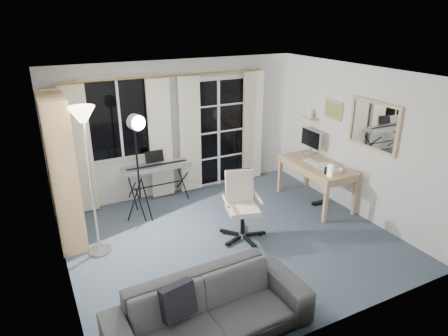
# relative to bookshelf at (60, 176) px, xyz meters

# --- Properties ---
(floor) EXTENTS (4.50, 4.00, 0.02)m
(floor) POSITION_rel_bookshelf_xyz_m (2.13, -1.09, -1.02)
(floor) COLOR #3E4A5B
(floor) RESTS_ON ground
(window) EXTENTS (1.20, 0.08, 1.40)m
(window) POSITION_rel_bookshelf_xyz_m (1.08, 0.88, 0.49)
(window) COLOR white
(window) RESTS_ON floor
(french_door) EXTENTS (1.32, 0.09, 2.11)m
(french_door) POSITION_rel_bookshelf_xyz_m (2.88, 0.88, 0.01)
(french_door) COLOR white
(french_door) RESTS_ON floor
(curtains) EXTENTS (3.60, 0.07, 2.13)m
(curtains) POSITION_rel_bookshelf_xyz_m (1.99, 0.79, 0.08)
(curtains) COLOR gold
(curtains) RESTS_ON floor
(bookshelf) EXTENTS (0.36, 1.00, 2.13)m
(bookshelf) POSITION_rel_bookshelf_xyz_m (0.00, 0.00, 0.00)
(bookshelf) COLOR tan
(bookshelf) RESTS_ON floor
(torchiere_lamp) EXTENTS (0.36, 0.36, 2.07)m
(torchiere_lamp) POSITION_rel_bookshelf_xyz_m (0.33, -0.54, 0.65)
(torchiere_lamp) COLOR #B2B2B7
(torchiere_lamp) RESTS_ON floor
(keyboard_piano) EXTENTS (1.19, 0.58, 0.86)m
(keyboard_piano) POSITION_rel_bookshelf_xyz_m (1.57, 0.61, -0.36)
(keyboard_piano) COLOR black
(keyboard_piano) RESTS_ON floor
(studio_light) EXTENTS (0.39, 0.40, 1.80)m
(studio_light) POSITION_rel_bookshelf_xyz_m (1.13, 0.01, 0.43)
(studio_light) COLOR black
(studio_light) RESTS_ON floor
(office_chair) EXTENTS (0.69, 0.69, 1.00)m
(office_chair) POSITION_rel_bookshelf_xyz_m (2.32, -1.00, -0.43)
(office_chair) COLOR black
(office_chair) RESTS_ON floor
(desk) EXTENTS (0.71, 1.38, 0.73)m
(desk) POSITION_rel_bookshelf_xyz_m (4.01, -0.66, -0.37)
(desk) COLOR tan
(desk) RESTS_ON floor
(monitor) EXTENTS (0.18, 0.53, 0.46)m
(monitor) POSITION_rel_bookshelf_xyz_m (4.20, -0.21, -0.00)
(monitor) COLOR silver
(monitor) RESTS_ON desk
(desk_clutter) EXTENTS (0.44, 0.83, 0.93)m
(desk_clutter) POSITION_rel_bookshelf_xyz_m (3.94, -0.88, -0.44)
(desk_clutter) COLOR white
(desk_clutter) RESTS_ON desk
(mug) EXTENTS (0.12, 0.10, 0.12)m
(mug) POSITION_rel_bookshelf_xyz_m (4.11, -1.16, -0.22)
(mug) COLOR silver
(mug) RESTS_ON desk
(wall_mirror) EXTENTS (0.04, 0.94, 0.74)m
(wall_mirror) POSITION_rel_bookshelf_xyz_m (4.35, -1.44, 0.54)
(wall_mirror) COLOR tan
(wall_mirror) RESTS_ON floor
(framed_print) EXTENTS (0.03, 0.42, 0.32)m
(framed_print) POSITION_rel_bookshelf_xyz_m (4.36, -0.54, 0.59)
(framed_print) COLOR tan
(framed_print) RESTS_ON floor
(wall_shelf) EXTENTS (0.16, 0.30, 0.18)m
(wall_shelf) POSITION_rel_bookshelf_xyz_m (4.29, -0.04, 0.39)
(wall_shelf) COLOR tan
(wall_shelf) RESTS_ON floor
(sofa) EXTENTS (2.10, 0.68, 0.81)m
(sofa) POSITION_rel_bookshelf_xyz_m (1.05, -2.64, -0.60)
(sofa) COLOR #313133
(sofa) RESTS_ON floor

